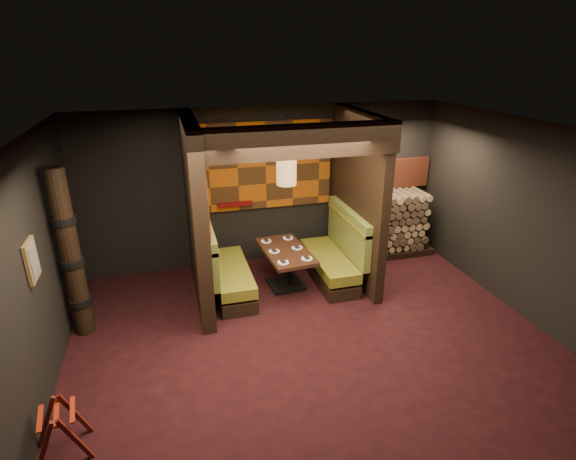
# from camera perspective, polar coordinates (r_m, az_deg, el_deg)

# --- Properties ---
(floor) EXTENTS (6.50, 5.50, 0.02)m
(floor) POSITION_cam_1_polar(r_m,az_deg,el_deg) (6.39, 3.19, -14.04)
(floor) COLOR black
(floor) RESTS_ON ground
(ceiling) EXTENTS (6.50, 5.50, 0.02)m
(ceiling) POSITION_cam_1_polar(r_m,az_deg,el_deg) (5.22, 3.88, 12.19)
(ceiling) COLOR black
(ceiling) RESTS_ON ground
(wall_back) EXTENTS (6.50, 0.02, 2.85)m
(wall_back) POSITION_cam_1_polar(r_m,az_deg,el_deg) (8.15, -2.74, 5.57)
(wall_back) COLOR black
(wall_back) RESTS_ON ground
(wall_front) EXTENTS (6.50, 0.02, 2.85)m
(wall_front) POSITION_cam_1_polar(r_m,az_deg,el_deg) (3.58, 18.71, -20.23)
(wall_front) COLOR black
(wall_front) RESTS_ON ground
(wall_left) EXTENTS (0.02, 5.50, 2.85)m
(wall_left) POSITION_cam_1_polar(r_m,az_deg,el_deg) (5.62, -30.02, -5.66)
(wall_left) COLOR black
(wall_left) RESTS_ON ground
(wall_right) EXTENTS (0.02, 5.50, 2.85)m
(wall_right) POSITION_cam_1_polar(r_m,az_deg,el_deg) (7.33, 28.43, 0.83)
(wall_right) COLOR black
(wall_right) RESTS_ON ground
(partition_left) EXTENTS (0.20, 2.20, 2.85)m
(partition_left) POSITION_cam_1_polar(r_m,az_deg,el_deg) (6.93, -11.62, 2.04)
(partition_left) COLOR black
(partition_left) RESTS_ON floor
(partition_right) EXTENTS (0.15, 2.10, 2.85)m
(partition_right) POSITION_cam_1_polar(r_m,az_deg,el_deg) (7.58, 8.72, 4.03)
(partition_right) COLOR black
(partition_right) RESTS_ON floor
(header_beam) EXTENTS (2.85, 0.18, 0.44)m
(header_beam) POSITION_cam_1_polar(r_m,az_deg,el_deg) (5.91, 1.34, 11.16)
(header_beam) COLOR black
(header_beam) RESTS_ON partition_left
(tapa_back_panel) EXTENTS (2.40, 0.06, 1.55)m
(tapa_back_panel) POSITION_cam_1_polar(r_m,az_deg,el_deg) (7.99, -2.89, 8.17)
(tapa_back_panel) COLOR #9D480C
(tapa_back_panel) RESTS_ON wall_back
(tapa_side_panel) EXTENTS (0.04, 1.85, 1.45)m
(tapa_side_panel) POSITION_cam_1_polar(r_m,az_deg,el_deg) (6.97, -11.02, 5.89)
(tapa_side_panel) COLOR #9D480C
(tapa_side_panel) RESTS_ON partition_left
(lacquer_shelf) EXTENTS (0.60, 0.12, 0.07)m
(lacquer_shelf) POSITION_cam_1_polar(r_m,az_deg,el_deg) (8.02, -6.72, 3.31)
(lacquer_shelf) COLOR #57090B
(lacquer_shelf) RESTS_ON wall_back
(booth_bench_left) EXTENTS (0.68, 1.60, 1.14)m
(booth_bench_left) POSITION_cam_1_polar(r_m,az_deg,el_deg) (7.37, -7.99, -5.15)
(booth_bench_left) COLOR black
(booth_bench_left) RESTS_ON floor
(booth_bench_right) EXTENTS (0.68, 1.60, 1.14)m
(booth_bench_right) POSITION_cam_1_polar(r_m,az_deg,el_deg) (7.79, 5.94, -3.46)
(booth_bench_right) COLOR black
(booth_bench_right) RESTS_ON floor
(dining_table) EXTENTS (0.79, 1.32, 0.67)m
(dining_table) POSITION_cam_1_polar(r_m,az_deg,el_deg) (7.48, -0.29, -4.14)
(dining_table) COLOR black
(dining_table) RESTS_ON floor
(place_settings) EXTENTS (0.65, 1.08, 0.03)m
(place_settings) POSITION_cam_1_polar(r_m,az_deg,el_deg) (7.38, -0.29, -2.45)
(place_settings) COLOR white
(place_settings) RESTS_ON dining_table
(pendant_lamp) EXTENTS (0.31, 0.31, 1.05)m
(pendant_lamp) POSITION_cam_1_polar(r_m,az_deg,el_deg) (6.87, -0.21, 7.62)
(pendant_lamp) COLOR olive
(pendant_lamp) RESTS_ON ceiling
(framed_picture) EXTENTS (0.05, 0.36, 0.46)m
(framed_picture) POSITION_cam_1_polar(r_m,az_deg,el_deg) (5.62, -29.75, -3.39)
(framed_picture) COLOR olive
(framed_picture) RESTS_ON wall_left
(luggage_rack) EXTENTS (0.61, 0.47, 0.60)m
(luggage_rack) POSITION_cam_1_polar(r_m,az_deg,el_deg) (5.31, -26.95, -21.58)
(luggage_rack) COLOR #47110A
(luggage_rack) RESTS_ON floor
(totem_column) EXTENTS (0.31, 0.31, 2.40)m
(totem_column) POSITION_cam_1_polar(r_m,az_deg,el_deg) (6.64, -25.83, -3.01)
(totem_column) COLOR black
(totem_column) RESTS_ON floor
(firewood_stack) EXTENTS (1.73, 0.70, 1.22)m
(firewood_stack) POSITION_cam_1_polar(r_m,az_deg,el_deg) (8.82, 12.60, 0.78)
(firewood_stack) COLOR black
(firewood_stack) RESTS_ON floor
(mosaic_header) EXTENTS (1.83, 0.10, 0.56)m
(mosaic_header) POSITION_cam_1_polar(r_m,az_deg,el_deg) (8.82, 12.11, 6.94)
(mosaic_header) COLOR brown
(mosaic_header) RESTS_ON wall_back
(bay_front_post) EXTENTS (0.08, 0.08, 2.85)m
(bay_front_post) POSITION_cam_1_polar(r_m,az_deg,el_deg) (7.84, 8.57, 4.66)
(bay_front_post) COLOR black
(bay_front_post) RESTS_ON floor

